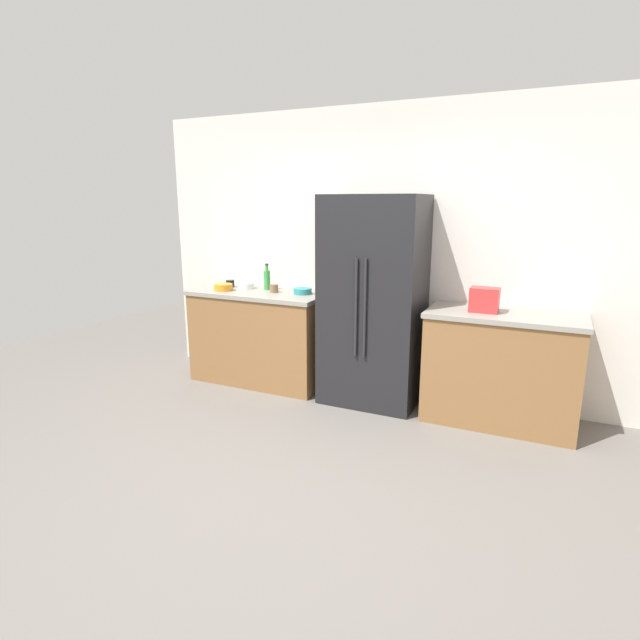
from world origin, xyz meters
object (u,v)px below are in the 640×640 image
object	(u,v)px
cup_a	(274,288)
refrigerator	(373,302)
cup_b	(230,284)
bottle_a	(267,279)
bowl_c	(223,287)
toaster	(484,300)
bowl_b	(246,286)
bowl_a	(303,291)

from	to	relation	value
cup_a	refrigerator	bearing A→B (deg)	-1.52
refrigerator	cup_b	size ratio (longest dim) A/B	21.43
refrigerator	bottle_a	size ratio (longest dim) A/B	7.03
bottle_a	bowl_c	xyz separation A→B (m)	(-0.37, -0.23, -0.07)
bottle_a	cup_a	xyz separation A→B (m)	(0.14, -0.10, -0.07)
cup_a	bowl_c	size ratio (longest dim) A/B	0.47
cup_b	toaster	bearing A→B (deg)	-2.97
toaster	cup_b	bearing A→B (deg)	177.03
toaster	bowl_b	bearing A→B (deg)	176.72
bottle_a	toaster	bearing A→B (deg)	-4.32
refrigerator	bowl_a	size ratio (longest dim) A/B	10.47
bowl_b	cup_b	bearing A→B (deg)	-179.23
cup_a	toaster	bearing A→B (deg)	-1.64
cup_b	bowl_c	bearing A→B (deg)	-73.81
toaster	bowl_c	size ratio (longest dim) A/B	1.23
bottle_a	bowl_a	world-z (taller)	bottle_a
toaster	cup_b	xyz separation A→B (m)	(-2.56, 0.13, -0.06)
bowl_c	cup_b	bearing A→B (deg)	106.19
cup_a	bowl_b	distance (m)	0.39
bowl_b	toaster	bearing A→B (deg)	-3.28
bottle_a	bowl_a	distance (m)	0.44
toaster	bowl_b	world-z (taller)	toaster
cup_b	bowl_c	distance (m)	0.21
bottle_a	cup_b	distance (m)	0.44
bowl_c	toaster	bearing A→B (deg)	1.54
cup_a	cup_b	world-z (taller)	cup_a
bowl_b	cup_a	bearing A→B (deg)	-11.76
refrigerator	cup_a	world-z (taller)	refrigerator
bottle_a	cup_b	bearing A→B (deg)	-176.33
cup_a	bowl_a	xyz separation A→B (m)	(0.29, 0.05, -0.01)
toaster	bottle_a	world-z (taller)	bottle_a
toaster	bowl_c	world-z (taller)	toaster
refrigerator	toaster	distance (m)	0.96
cup_a	cup_b	xyz separation A→B (m)	(-0.57, 0.08, -0.00)
refrigerator	bowl_a	bearing A→B (deg)	174.43
bowl_b	bowl_a	bearing A→B (deg)	-2.86
cup_a	bowl_c	world-z (taller)	cup_a
refrigerator	bottle_a	xyz separation A→B (m)	(-1.18, 0.13, 0.11)
toaster	bowl_b	distance (m)	2.37
refrigerator	cup_b	xyz separation A→B (m)	(-1.61, 0.10, 0.04)
bottle_a	bowl_c	size ratio (longest dim) A/B	1.45
cup_a	cup_b	distance (m)	0.58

